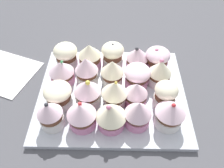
{
  "coord_description": "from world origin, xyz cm",
  "views": [
    {
      "loc": [
        0.7,
        -36.99,
        45.84
      ],
      "look_at": [
        0.0,
        0.0,
        4.2
      ],
      "focal_mm": 36.29,
      "sensor_mm": 36.0,
      "label": 1
    }
  ],
  "objects": [
    {
      "name": "cupcake_14",
      "position": [
        12.09,
        3.49,
        4.97
      ],
      "size": [
        5.89,
        5.89,
        7.83
      ],
      "color": "white",
      "rests_on": "baking_tray"
    },
    {
      "name": "cupcake_12",
      "position": [
        -0.26,
        3.31,
        5.14
      ],
      "size": [
        5.96,
        5.96,
        7.5
      ],
      "color": "white",
      "rests_on": "baking_tray"
    },
    {
      "name": "cupcake_6",
      "position": [
        -5.68,
        -3.32,
        4.98
      ],
      "size": [
        6.28,
        6.28,
        7.82
      ],
      "color": "white",
      "rests_on": "baking_tray"
    },
    {
      "name": "cupcake_0",
      "position": [
        -13.16,
        -9.75,
        4.92
      ],
      "size": [
        5.56,
        5.56,
        7.59
      ],
      "color": "white",
      "rests_on": "baking_tray"
    },
    {
      "name": "cupcake_17",
      "position": [
        0.35,
        10.19,
        4.87
      ],
      "size": [
        6.14,
        6.14,
        7.32
      ],
      "color": "white",
      "rests_on": "baking_tray"
    },
    {
      "name": "baking_tray",
      "position": [
        0.0,
        0.0,
        0.6
      ],
      "size": [
        37.17,
        30.84,
        1.2
      ],
      "color": "silver",
      "rests_on": "ground_plane"
    },
    {
      "name": "cupcake_18",
      "position": [
        6.73,
        9.38,
        4.59
      ],
      "size": [
        6.1,
        6.1,
        7.05
      ],
      "color": "pink",
      "rests_on": "baking_tray"
    },
    {
      "name": "ground_plane",
      "position": [
        0.0,
        0.0,
        -1.5
      ],
      "size": [
        180.0,
        180.0,
        3.0
      ],
      "primitive_type": "cube",
      "color": "#4C4C51"
    },
    {
      "name": "cupcake_16",
      "position": [
        -6.25,
        9.45,
        4.97
      ],
      "size": [
        6.14,
        6.14,
        7.49
      ],
      "color": "pink",
      "rests_on": "baking_tray"
    },
    {
      "name": "cupcake_7",
      "position": [
        0.64,
        -3.64,
        5.23
      ],
      "size": [
        6.15,
        6.15,
        7.83
      ],
      "color": "white",
      "rests_on": "baking_tray"
    },
    {
      "name": "cupcake_10",
      "position": [
        -13.01,
        3.59,
        4.62
      ],
      "size": [
        6.46,
        6.46,
        6.9
      ],
      "color": "pink",
      "rests_on": "baking_tray"
    },
    {
      "name": "cupcake_1",
      "position": [
        -6.42,
        -9.59,
        4.82
      ],
      "size": [
        6.49,
        6.49,
        7.27
      ],
      "color": "pink",
      "rests_on": "baking_tray"
    },
    {
      "name": "cupcake_15",
      "position": [
        -12.89,
        10.15,
        4.72
      ],
      "size": [
        6.53,
        6.53,
        6.75
      ],
      "color": "white",
      "rests_on": "baking_tray"
    },
    {
      "name": "cupcake_19",
      "position": [
        12.15,
        9.17,
        4.53
      ],
      "size": [
        6.57,
        6.57,
        6.73
      ],
      "color": "pink",
      "rests_on": "baking_tray"
    },
    {
      "name": "napkin",
      "position": [
        -30.23,
        7.24,
        0.3
      ],
      "size": [
        20.11,
        19.37,
        0.6
      ],
      "primitive_type": "cube",
      "rotation": [
        0.0,
        0.0,
        -0.36
      ],
      "color": "white",
      "rests_on": "ground_plane"
    },
    {
      "name": "cupcake_8",
      "position": [
        5.69,
        -3.27,
        4.66
      ],
      "size": [
        5.54,
        5.54,
        6.81
      ],
      "color": "pink",
      "rests_on": "baking_tray"
    },
    {
      "name": "cupcake_9",
      "position": [
        12.55,
        -3.49,
        4.76
      ],
      "size": [
        5.47,
        5.47,
        6.95
      ],
      "color": "white",
      "rests_on": "baking_tray"
    },
    {
      "name": "cupcake_5",
      "position": [
        -12.55,
        -3.88,
        4.44
      ],
      "size": [
        6.63,
        6.63,
        6.17
      ],
      "color": "white",
      "rests_on": "baking_tray"
    },
    {
      "name": "cupcake_2",
      "position": [
        -0.06,
        -9.72,
        4.98
      ],
      "size": [
        6.77,
        6.77,
        7.47
      ],
      "color": "pink",
      "rests_on": "baking_tray"
    },
    {
      "name": "cupcake_11",
      "position": [
        -6.51,
        3.53,
        5.32
      ],
      "size": [
        5.91,
        5.91,
        8.06
      ],
      "color": "white",
      "rests_on": "baking_tray"
    },
    {
      "name": "cupcake_4",
      "position": [
        12.76,
        -8.96,
        4.95
      ],
      "size": [
        6.57,
        6.57,
        7.49
      ],
      "color": "white",
      "rests_on": "baking_tray"
    },
    {
      "name": "cupcake_3",
      "position": [
        5.81,
        -9.18,
        5.14
      ],
      "size": [
        5.96,
        5.96,
        7.55
      ],
      "color": "pink",
      "rests_on": "baking_tray"
    },
    {
      "name": "cupcake_13",
      "position": [
        6.34,
        2.9,
        4.31
      ],
      "size": [
        6.77,
        6.77,
        5.92
      ],
      "color": "pink",
      "rests_on": "baking_tray"
    }
  ]
}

